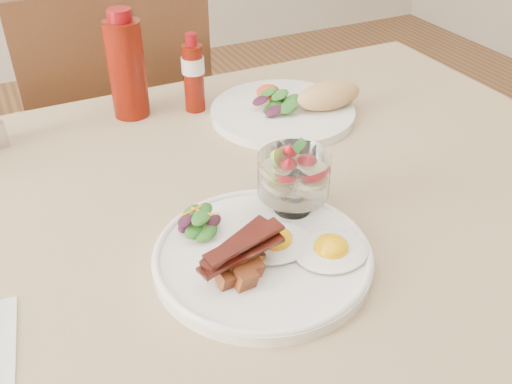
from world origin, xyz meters
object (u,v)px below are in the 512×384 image
(hot_sauce_bottle, at_px, (193,74))
(chair_far, at_px, (120,140))
(table, at_px, (219,249))
(ketchup_bottle, at_px, (127,67))
(fruit_cup, at_px, (294,175))
(main_plate, at_px, (263,257))
(second_plate, at_px, (293,107))

(hot_sauce_bottle, bearing_deg, chair_far, 103.12)
(table, distance_m, hot_sauce_bottle, 0.35)
(ketchup_bottle, bearing_deg, hot_sauce_bottle, -16.43)
(fruit_cup, relative_size, ketchup_bottle, 0.51)
(main_plate, bearing_deg, hot_sauce_bottle, 79.73)
(fruit_cup, height_order, hot_sauce_bottle, hot_sauce_bottle)
(second_plate, height_order, ketchup_bottle, ketchup_bottle)
(chair_far, bearing_deg, table, -90.00)
(hot_sauce_bottle, bearing_deg, main_plate, -100.27)
(chair_far, relative_size, ketchup_bottle, 4.70)
(ketchup_bottle, distance_m, hot_sauce_bottle, 0.12)
(table, relative_size, chair_far, 1.43)
(fruit_cup, bearing_deg, hot_sauce_bottle, 89.80)
(main_plate, bearing_deg, table, 90.98)
(main_plate, bearing_deg, chair_far, 90.18)
(second_plate, bearing_deg, ketchup_bottle, 152.64)
(ketchup_bottle, bearing_deg, chair_far, 84.75)
(hot_sauce_bottle, bearing_deg, second_plate, -34.25)
(table, bearing_deg, main_plate, -89.02)
(second_plate, bearing_deg, chair_far, 117.17)
(fruit_cup, bearing_deg, ketchup_bottle, 105.14)
(second_plate, distance_m, ketchup_bottle, 0.31)
(chair_far, height_order, second_plate, chair_far)
(hot_sauce_bottle, bearing_deg, fruit_cup, -90.20)
(ketchup_bottle, xyz_separation_m, hot_sauce_bottle, (0.11, -0.03, -0.02))
(chair_far, distance_m, hot_sauce_bottle, 0.48)
(chair_far, height_order, ketchup_bottle, ketchup_bottle)
(table, bearing_deg, chair_far, 90.00)
(main_plate, height_order, ketchup_bottle, ketchup_bottle)
(table, relative_size, hot_sauce_bottle, 8.95)
(chair_far, height_order, fruit_cup, chair_far)
(table, xyz_separation_m, chair_far, (0.00, 0.66, -0.14))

